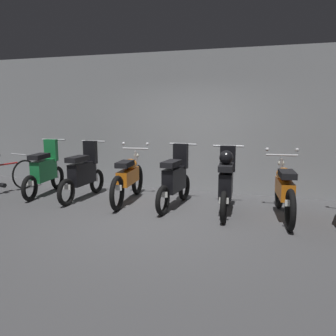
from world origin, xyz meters
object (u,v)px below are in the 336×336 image
object	(u,v)px
motorbike_slot_3	(175,179)
motorbike_slot_4	(226,182)
motorbike_slot_0	(45,170)
motorbike_slot_5	(284,190)
bicycle	(4,177)
motorbike_slot_2	(128,177)
motorbike_slot_1	(83,174)

from	to	relation	value
motorbike_slot_3	motorbike_slot_4	size ratio (longest dim) A/B	1.00
motorbike_slot_0	motorbike_slot_5	distance (m)	4.95
motorbike_slot_3	bicycle	distance (m)	3.89
motorbike_slot_0	motorbike_slot_3	size ratio (longest dim) A/B	1.00
motorbike_slot_5	bicycle	size ratio (longest dim) A/B	1.14
motorbike_slot_2	motorbike_slot_5	xyz separation A→B (m)	(2.97, -0.15, 0.00)
motorbike_slot_3	motorbike_slot_0	bearing A→B (deg)	178.82
motorbike_slot_1	motorbike_slot_4	distance (m)	2.97
motorbike_slot_2	bicycle	xyz separation A→B (m)	(-2.89, -0.21, -0.13)
motorbike_slot_2	bicycle	distance (m)	2.90
bicycle	motorbike_slot_2	bearing A→B (deg)	4.18
motorbike_slot_4	motorbike_slot_5	size ratio (longest dim) A/B	0.87
motorbike_slot_5	motorbike_slot_1	bearing A→B (deg)	178.80
motorbike_slot_1	motorbike_slot_2	xyz separation A→B (m)	(0.99, 0.07, -0.03)
motorbike_slot_4	bicycle	bearing A→B (deg)	-179.50
bicycle	motorbike_slot_5	bearing A→B (deg)	0.56
motorbike_slot_0	motorbike_slot_4	bearing A→B (deg)	-2.46
motorbike_slot_0	motorbike_slot_2	bearing A→B (deg)	-0.04
motorbike_slot_1	motorbike_slot_3	world-z (taller)	same
motorbike_slot_4	motorbike_slot_5	bearing A→B (deg)	0.87
motorbike_slot_2	motorbike_slot_0	bearing A→B (deg)	179.96
motorbike_slot_2	motorbike_slot_5	distance (m)	2.97
motorbike_slot_2	motorbike_slot_5	bearing A→B (deg)	-2.97
motorbike_slot_0	motorbike_slot_5	size ratio (longest dim) A/B	0.86
motorbike_slot_0	motorbike_slot_1	world-z (taller)	same
motorbike_slot_1	motorbike_slot_4	xyz separation A→B (m)	(2.97, -0.10, 0.04)
motorbike_slot_1	bicycle	distance (m)	1.92
motorbike_slot_2	motorbike_slot_3	distance (m)	1.00
motorbike_slot_3	bicycle	xyz separation A→B (m)	(-3.89, -0.15, -0.16)
motorbike_slot_5	bicycle	bearing A→B (deg)	-179.44
motorbike_slot_0	motorbike_slot_2	distance (m)	1.98
motorbike_slot_1	motorbike_slot_2	bearing A→B (deg)	4.15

